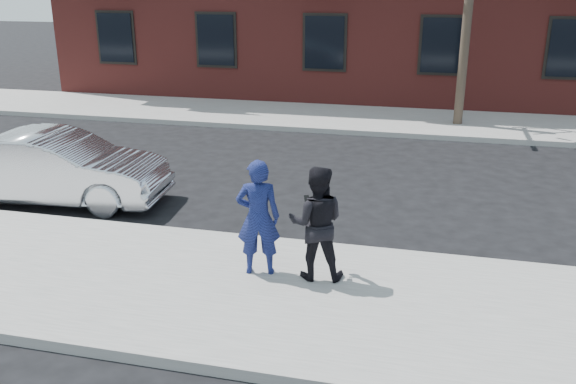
# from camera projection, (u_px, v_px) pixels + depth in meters

# --- Properties ---
(ground) EXTENTS (100.00, 100.00, 0.00)m
(ground) POSITION_uv_depth(u_px,v_px,m) (156.00, 279.00, 8.99)
(ground) COLOR black
(ground) RESTS_ON ground
(near_sidewalk) EXTENTS (50.00, 3.50, 0.15)m
(near_sidewalk) POSITION_uv_depth(u_px,v_px,m) (148.00, 283.00, 8.74)
(near_sidewalk) COLOR gray
(near_sidewalk) RESTS_ON ground
(near_curb) EXTENTS (50.00, 0.10, 0.15)m
(near_curb) POSITION_uv_depth(u_px,v_px,m) (195.00, 234.00, 10.39)
(near_curb) COLOR #999691
(near_curb) RESTS_ON ground
(far_sidewalk) EXTENTS (50.00, 3.50, 0.15)m
(far_sidewalk) POSITION_uv_depth(u_px,v_px,m) (310.00, 116.00, 19.28)
(far_sidewalk) COLOR gray
(far_sidewalk) RESTS_ON ground
(far_curb) EXTENTS (50.00, 0.10, 0.15)m
(far_curb) POSITION_uv_depth(u_px,v_px,m) (298.00, 129.00, 17.63)
(far_curb) COLOR #999691
(far_curb) RESTS_ON ground
(silver_sedan) EXTENTS (4.39, 1.85, 1.41)m
(silver_sedan) POSITION_uv_depth(u_px,v_px,m) (57.00, 168.00, 11.89)
(silver_sedan) COLOR silver
(silver_sedan) RESTS_ON ground
(man_hoodie) EXTENTS (0.70, 0.54, 1.71)m
(man_hoodie) POSITION_uv_depth(u_px,v_px,m) (258.00, 217.00, 8.62)
(man_hoodie) COLOR navy
(man_hoodie) RESTS_ON near_sidewalk
(man_peacoat) EXTENTS (0.89, 0.74, 1.65)m
(man_peacoat) POSITION_uv_depth(u_px,v_px,m) (316.00, 223.00, 8.49)
(man_peacoat) COLOR black
(man_peacoat) RESTS_ON near_sidewalk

